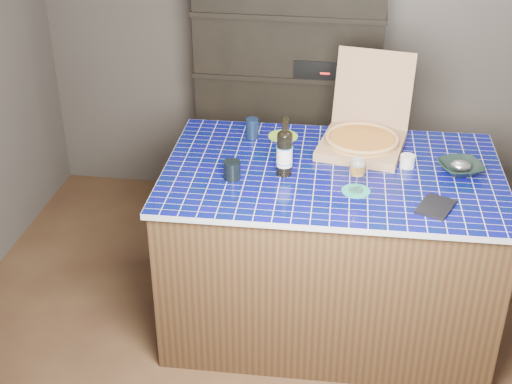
% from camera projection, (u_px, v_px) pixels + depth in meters
% --- Properties ---
extents(room, '(3.50, 3.50, 3.50)m').
position_uv_depth(room, '(253.00, 139.00, 3.31)').
color(room, brown).
rests_on(room, ground).
extents(shelving_unit, '(1.20, 0.41, 1.80)m').
position_uv_depth(shelving_unit, '(289.00, 90.00, 4.80)').
color(shelving_unit, black).
rests_on(shelving_unit, floor).
extents(kitchen_island, '(1.77, 1.15, 0.96)m').
position_uv_depth(kitchen_island, '(328.00, 247.00, 3.91)').
color(kitchen_island, '#47331B').
rests_on(kitchen_island, floor).
extents(pizza_box, '(0.51, 0.59, 0.47)m').
position_uv_depth(pizza_box, '(363.00, 137.00, 3.87)').
color(pizza_box, '#92704B').
rests_on(pizza_box, kitchen_island).
extents(mead_bottle, '(0.08, 0.08, 0.32)m').
position_uv_depth(mead_bottle, '(285.00, 152.00, 3.58)').
color(mead_bottle, black).
rests_on(mead_bottle, kitchen_island).
extents(teal_trivet, '(0.14, 0.14, 0.01)m').
position_uv_depth(teal_trivet, '(356.00, 191.00, 3.47)').
color(teal_trivet, teal).
rests_on(teal_trivet, kitchen_island).
extents(wine_glass, '(0.08, 0.08, 0.19)m').
position_uv_depth(wine_glass, '(358.00, 168.00, 3.41)').
color(wine_glass, white).
rests_on(wine_glass, teal_trivet).
extents(tumbler, '(0.09, 0.09, 0.10)m').
position_uv_depth(tumbler, '(232.00, 170.00, 3.57)').
color(tumbler, black).
rests_on(tumbler, kitchen_island).
extents(dvd_case, '(0.21, 0.24, 0.02)m').
position_uv_depth(dvd_case, '(436.00, 207.00, 3.33)').
color(dvd_case, black).
rests_on(dvd_case, kitchen_island).
extents(bowl, '(0.28, 0.28, 0.05)m').
position_uv_depth(bowl, '(460.00, 168.00, 3.64)').
color(bowl, black).
rests_on(bowl, kitchen_island).
extents(foil_contents, '(0.11, 0.09, 0.05)m').
position_uv_depth(foil_contents, '(461.00, 165.00, 3.63)').
color(foil_contents, silver).
rests_on(foil_contents, bowl).
extents(white_jar, '(0.08, 0.08, 0.07)m').
position_uv_depth(white_jar, '(407.00, 161.00, 3.69)').
color(white_jar, silver).
rests_on(white_jar, kitchen_island).
extents(navy_cup, '(0.07, 0.07, 0.11)m').
position_uv_depth(navy_cup, '(252.00, 128.00, 3.99)').
color(navy_cup, black).
rests_on(navy_cup, kitchen_island).
extents(green_trivet, '(0.17, 0.17, 0.01)m').
position_uv_depth(green_trivet, '(283.00, 136.00, 4.03)').
color(green_trivet, '#8ACC2B').
rests_on(green_trivet, kitchen_island).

